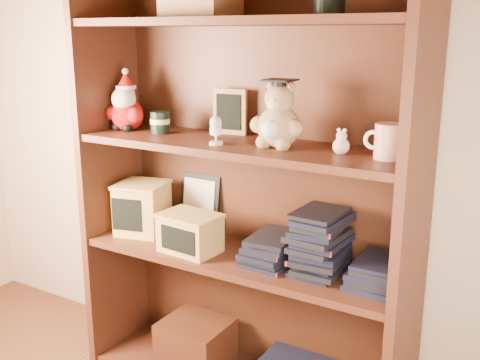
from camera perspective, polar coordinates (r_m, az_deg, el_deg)
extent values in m
cube|color=#C7AE90|center=(2.03, 1.52, 13.23)|extent=(3.00, 0.04, 2.50)
cube|color=#4B2415|center=(2.25, -12.84, 1.46)|extent=(0.03, 0.35, 1.60)
cube|color=#4B2415|center=(1.69, 17.26, -3.26)|extent=(0.03, 0.35, 1.60)
cube|color=#452112|center=(2.04, 2.39, 0.46)|extent=(1.20, 0.02, 1.60)
cube|color=#4B2415|center=(1.84, 0.00, 15.81)|extent=(1.14, 0.33, 0.02)
cube|color=#452112|center=(2.27, -4.51, -16.17)|extent=(0.25, 0.22, 0.18)
cube|color=#4B2415|center=(1.99, 0.00, -7.89)|extent=(1.14, 0.33, 0.02)
cube|color=#4B2415|center=(1.87, 0.00, 3.48)|extent=(1.14, 0.33, 0.02)
sphere|color=#A50F0F|center=(2.15, -11.37, 6.49)|extent=(0.12, 0.12, 0.12)
sphere|color=#A50F0F|center=(2.18, -12.81, 6.63)|extent=(0.06, 0.06, 0.06)
sphere|color=#A50F0F|center=(2.10, -10.62, 6.47)|extent=(0.06, 0.06, 0.06)
sphere|color=black|center=(2.16, -12.34, 5.29)|extent=(0.04, 0.04, 0.04)
sphere|color=black|center=(2.12, -11.35, 5.20)|extent=(0.04, 0.04, 0.04)
sphere|color=white|center=(2.14, -11.72, 8.04)|extent=(0.09, 0.09, 0.09)
sphere|color=#D8B293|center=(2.15, -11.48, 8.61)|extent=(0.06, 0.06, 0.06)
cone|color=#A50F0F|center=(2.14, -11.54, 9.95)|extent=(0.07, 0.07, 0.06)
sphere|color=white|center=(2.14, -11.59, 10.75)|extent=(0.02, 0.02, 0.02)
cylinder|color=white|center=(2.14, -11.51, 9.23)|extent=(0.07, 0.07, 0.01)
cylinder|color=black|center=(2.06, -8.12, 5.81)|extent=(0.07, 0.07, 0.08)
cylinder|color=beige|center=(2.06, -8.12, 5.94)|extent=(0.07, 0.07, 0.02)
cube|color=#9E7547|center=(2.01, -1.03, 6.96)|extent=(0.13, 0.03, 0.16)
cube|color=black|center=(2.00, -1.18, 6.92)|extent=(0.09, 0.01, 0.13)
cube|color=#9E7547|center=(2.04, -0.61, 5.17)|extent=(0.06, 0.06, 0.01)
cylinder|color=white|center=(1.83, -2.45, 3.78)|extent=(0.05, 0.05, 0.01)
cone|color=white|center=(1.83, -2.46, 4.39)|extent=(0.02, 0.02, 0.03)
cylinder|color=white|center=(1.82, -2.46, 5.01)|extent=(0.04, 0.04, 0.02)
ellipsoid|color=silver|center=(1.82, -2.47, 5.79)|extent=(0.04, 0.04, 0.05)
sphere|color=tan|center=(1.79, 3.98, 5.39)|extent=(0.14, 0.14, 0.14)
sphere|color=white|center=(1.74, 3.09, 5.22)|extent=(0.06, 0.06, 0.06)
sphere|color=tan|center=(1.80, 1.89, 5.63)|extent=(0.05, 0.05, 0.05)
sphere|color=tan|center=(1.74, 5.54, 5.27)|extent=(0.05, 0.05, 0.05)
sphere|color=tan|center=(1.78, 2.40, 3.86)|extent=(0.05, 0.05, 0.05)
sphere|color=tan|center=(1.75, 4.36, 3.64)|extent=(0.05, 0.05, 0.05)
sphere|color=tan|center=(1.78, 4.03, 8.18)|extent=(0.09, 0.09, 0.09)
sphere|color=white|center=(1.74, 3.43, 7.74)|extent=(0.04, 0.04, 0.04)
sphere|color=tan|center=(1.80, 3.21, 9.51)|extent=(0.03, 0.03, 0.03)
sphere|color=tan|center=(1.77, 5.19, 9.39)|extent=(0.03, 0.03, 0.03)
cylinder|color=black|center=(1.77, 4.05, 9.74)|extent=(0.04, 0.04, 0.02)
cube|color=black|center=(1.77, 4.06, 10.09)|extent=(0.09, 0.09, 0.01)
cylinder|color=#A50F0F|center=(1.74, 5.06, 9.62)|extent=(0.00, 0.04, 0.03)
sphere|color=beige|center=(1.71, 10.24, 3.40)|extent=(0.05, 0.05, 0.05)
sphere|color=beige|center=(1.71, 10.28, 4.39)|extent=(0.03, 0.03, 0.03)
sphere|color=beige|center=(1.71, 10.02, 5.03)|extent=(0.01, 0.01, 0.01)
sphere|color=beige|center=(1.70, 10.60, 4.97)|extent=(0.01, 0.01, 0.01)
cylinder|color=silver|center=(1.66, 14.89, 3.80)|extent=(0.08, 0.08, 0.10)
torus|color=white|center=(1.68, 13.37, 3.98)|extent=(0.06, 0.01, 0.06)
cube|color=black|center=(2.20, -4.11, -2.29)|extent=(0.18, 0.04, 0.22)
cube|color=beige|center=(2.19, -4.25, -2.35)|extent=(0.14, 0.03, 0.19)
cube|color=tan|center=(2.20, -9.87, -2.90)|extent=(0.21, 0.21, 0.19)
cube|color=black|center=(2.14, -11.41, -3.49)|extent=(0.12, 0.03, 0.12)
cube|color=tan|center=(2.17, -9.98, -0.44)|extent=(0.22, 0.22, 0.01)
cube|color=tan|center=(2.00, -5.09, -5.47)|extent=(0.21, 0.16, 0.13)
cube|color=black|center=(1.94, -6.35, -6.08)|extent=(0.15, 0.02, 0.09)
cube|color=tan|center=(1.98, -5.14, -3.61)|extent=(0.22, 0.17, 0.01)
cube|color=black|center=(1.92, 3.33, -8.08)|extent=(0.14, 0.20, 0.02)
cube|color=black|center=(1.92, 3.33, -7.64)|extent=(0.14, 0.20, 0.02)
cube|color=black|center=(1.91, 3.34, -7.20)|extent=(0.14, 0.20, 0.02)
cube|color=black|center=(1.91, 3.35, -6.75)|extent=(0.14, 0.20, 0.02)
cube|color=black|center=(1.90, 3.35, -6.30)|extent=(0.14, 0.20, 0.02)
cube|color=black|center=(1.89, 3.36, -5.85)|extent=(0.14, 0.20, 0.02)
cube|color=black|center=(1.86, 8.09, -9.08)|extent=(0.14, 0.20, 0.02)
cube|color=black|center=(1.85, 8.11, -8.63)|extent=(0.14, 0.20, 0.02)
cube|color=black|center=(1.84, 8.13, -8.17)|extent=(0.14, 0.20, 0.02)
cube|color=black|center=(1.84, 8.15, -7.71)|extent=(0.14, 0.20, 0.02)
cube|color=black|center=(1.83, 8.16, -7.25)|extent=(0.14, 0.20, 0.02)
cube|color=black|center=(1.83, 8.18, -6.78)|extent=(0.14, 0.20, 0.02)
cube|color=black|center=(1.82, 8.20, -6.31)|extent=(0.14, 0.20, 0.02)
cube|color=black|center=(1.81, 8.22, -5.84)|extent=(0.14, 0.20, 0.02)
cube|color=black|center=(1.81, 8.24, -5.37)|extent=(0.14, 0.20, 0.02)
cube|color=black|center=(1.80, 8.26, -4.89)|extent=(0.14, 0.20, 0.02)
cube|color=black|center=(1.80, 8.27, -4.41)|extent=(0.14, 0.20, 0.02)
cube|color=black|center=(1.79, 8.29, -3.92)|extent=(0.14, 0.20, 0.02)
cube|color=black|center=(1.80, 13.65, -10.16)|extent=(0.14, 0.20, 0.02)
cube|color=black|center=(1.79, 13.68, -9.70)|extent=(0.14, 0.20, 0.02)
cube|color=black|center=(1.79, 13.71, -9.23)|extent=(0.14, 0.20, 0.02)
cube|color=black|center=(1.78, 13.74, -8.76)|extent=(0.14, 0.20, 0.02)
cube|color=black|center=(1.77, 13.78, -8.28)|extent=(0.14, 0.20, 0.02)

